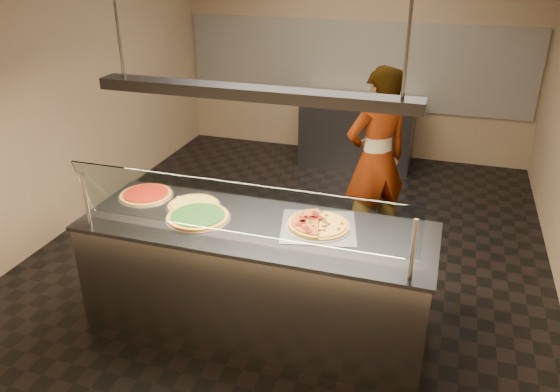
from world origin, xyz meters
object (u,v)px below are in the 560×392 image
(half_pizza_sausage, at_px, (333,226))
(pizza_tomato, at_px, (146,194))
(prep_table, at_px, (357,132))
(serving_counter, at_px, (257,276))
(pizza_spatula, at_px, (184,202))
(perforated_tray, at_px, (319,226))
(heat_lamp_housing, at_px, (253,93))
(pizza_spinach, at_px, (198,216))
(pizza_cheese, at_px, (194,205))
(half_pizza_pepperoni, at_px, (304,221))
(worker, at_px, (376,160))
(sneeze_guard, at_px, (238,209))

(half_pizza_sausage, relative_size, pizza_tomato, 1.08)
(prep_table, bearing_deg, serving_counter, -91.62)
(half_pizza_sausage, height_order, pizza_spatula, half_pizza_sausage)
(perforated_tray, height_order, heat_lamp_housing, heat_lamp_housing)
(pizza_spinach, relative_size, pizza_spatula, 1.93)
(pizza_spatula, height_order, heat_lamp_housing, heat_lamp_housing)
(pizza_cheese, distance_m, prep_table, 3.79)
(pizza_cheese, bearing_deg, half_pizza_pepperoni, -2.29)
(half_pizza_pepperoni, xyz_separation_m, pizza_tomato, (-1.42, 0.10, -0.02))
(worker, bearing_deg, pizza_tomato, 0.40)
(sneeze_guard, relative_size, pizza_spinach, 4.84)
(pizza_spinach, bearing_deg, heat_lamp_housing, 3.34)
(serving_counter, xyz_separation_m, half_pizza_sausage, (0.57, 0.11, 0.49))
(prep_table, relative_size, heat_lamp_housing, 0.68)
(pizza_cheese, height_order, worker, worker)
(half_pizza_pepperoni, bearing_deg, heat_lamp_housing, -162.53)
(half_pizza_sausage, bearing_deg, heat_lamp_housing, -168.95)
(pizza_spatula, relative_size, prep_table, 0.17)
(pizza_spinach, xyz_separation_m, worker, (1.13, 1.67, -0.02))
(sneeze_guard, height_order, prep_table, sneeze_guard)
(perforated_tray, distance_m, prep_table, 3.78)
(half_pizza_pepperoni, bearing_deg, pizza_tomato, 175.84)
(pizza_spinach, relative_size, pizza_cheese, 1.15)
(pizza_spatula, bearing_deg, heat_lamp_housing, -11.52)
(prep_table, bearing_deg, pizza_spatula, -101.90)
(serving_counter, distance_m, half_pizza_sausage, 0.76)
(serving_counter, bearing_deg, sneeze_guard, -90.00)
(pizza_spatula, bearing_deg, prep_table, 78.10)
(serving_counter, height_order, pizza_spatula, pizza_spatula)
(pizza_spinach, distance_m, prep_table, 3.94)
(perforated_tray, relative_size, prep_table, 0.43)
(prep_table, bearing_deg, perforated_tray, -84.57)
(half_pizza_sausage, relative_size, pizza_spatula, 1.89)
(half_pizza_pepperoni, height_order, pizza_spinach, half_pizza_pepperoni)
(heat_lamp_housing, bearing_deg, half_pizza_sausage, 11.05)
(perforated_tray, distance_m, pizza_tomato, 1.53)
(half_pizza_pepperoni, distance_m, prep_table, 3.77)
(pizza_spinach, height_order, pizza_spatula, pizza_spatula)
(worker, relative_size, heat_lamp_housing, 0.81)
(half_pizza_pepperoni, bearing_deg, pizza_cheese, 177.71)
(prep_table, xyz_separation_m, heat_lamp_housing, (-0.11, -3.84, 1.48))
(sneeze_guard, relative_size, perforated_tray, 3.70)
(pizza_cheese, distance_m, pizza_spatula, 0.09)
(perforated_tray, relative_size, heat_lamp_housing, 0.29)
(pizza_spatula, bearing_deg, half_pizza_sausage, -1.15)
(serving_counter, bearing_deg, pizza_tomato, 168.63)
(serving_counter, xyz_separation_m, sneeze_guard, (0.00, -0.34, 0.76))
(sneeze_guard, relative_size, prep_table, 1.58)
(serving_counter, distance_m, prep_table, 3.84)
(half_pizza_sausage, distance_m, pizza_spinach, 1.05)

